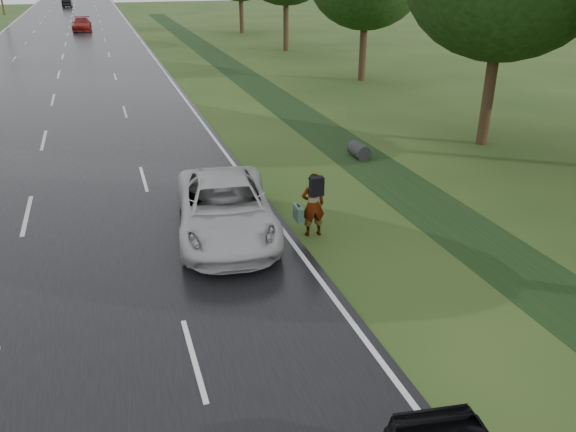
% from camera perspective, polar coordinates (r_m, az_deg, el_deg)
% --- Properties ---
extents(road, '(14.00, 180.00, 0.04)m').
position_cam_1_polar(road, '(53.97, -21.75, 15.50)').
color(road, black).
rests_on(road, ground).
extents(edge_stripe_east, '(0.12, 180.00, 0.01)m').
position_cam_1_polar(edge_stripe_east, '(54.08, -14.37, 16.46)').
color(edge_stripe_east, silver).
rests_on(edge_stripe_east, road).
extents(center_line, '(0.12, 180.00, 0.01)m').
position_cam_1_polar(center_line, '(53.97, -21.75, 15.53)').
color(center_line, silver).
rests_on(center_line, road).
extents(drainage_ditch, '(2.20, 120.00, 0.56)m').
position_cam_1_polar(drainage_ditch, '(29.42, -0.12, 11.14)').
color(drainage_ditch, black).
rests_on(drainage_ditch, ground).
extents(pedestrian, '(0.79, 0.73, 1.76)m').
position_cam_1_polar(pedestrian, '(14.83, 2.49, 1.22)').
color(pedestrian, '#A5998C').
rests_on(pedestrian, ground).
extents(white_pickup, '(3.14, 5.62, 1.49)m').
position_cam_1_polar(white_pickup, '(14.99, -6.38, 0.82)').
color(white_pickup, silver).
rests_on(white_pickup, road).
extents(far_car_red, '(2.09, 4.77, 1.36)m').
position_cam_1_polar(far_car_red, '(68.02, -20.22, 17.81)').
color(far_car_red, maroon).
rests_on(far_car_red, road).
extents(far_car_dark, '(1.63, 4.32, 1.41)m').
position_cam_1_polar(far_car_dark, '(107.67, -21.53, 19.52)').
color(far_car_dark, black).
rests_on(far_car_dark, road).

